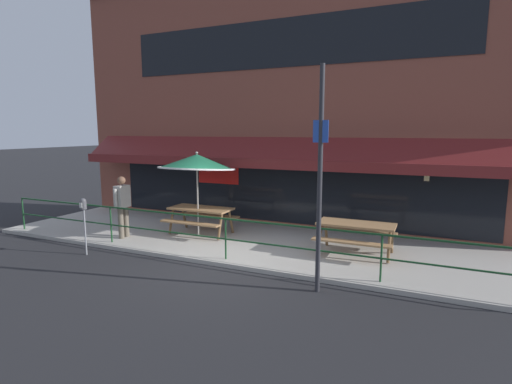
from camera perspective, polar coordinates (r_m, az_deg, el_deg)
ground_plane at (r=9.19m, az=-5.22°, el=-10.62°), size 120.00×120.00×0.00m
patio_deck at (r=10.88m, az=-0.03°, el=-7.21°), size 15.00×4.00×0.10m
restaurant_building at (r=12.56m, az=4.24°, el=12.93°), size 15.00×1.60×7.98m
patio_railing at (r=9.21m, az=-4.38°, el=-5.37°), size 13.84×0.04×0.97m
picnic_table_left at (r=11.53m, az=-7.87°, el=-3.02°), size 1.80×1.42×0.76m
picnic_table_centre at (r=9.86m, az=14.09°, el=-5.22°), size 1.80×1.42×0.76m
patio_umbrella_left at (r=11.20m, az=-8.44°, el=4.24°), size 2.14×2.14×2.38m
pedestrian_walking at (r=11.57m, az=-18.52°, el=-1.58°), size 0.25×0.62×1.71m
parking_meter_near at (r=10.59m, az=-23.41°, el=-2.28°), size 0.15×0.16×1.42m
street_sign_pole at (r=7.39m, az=9.10°, el=1.80°), size 0.28×0.09×4.21m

